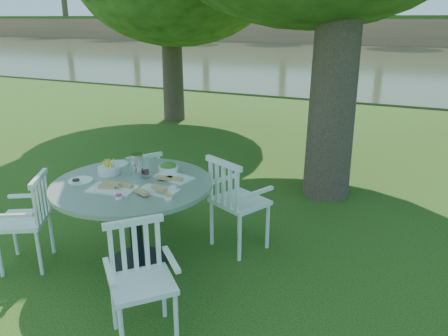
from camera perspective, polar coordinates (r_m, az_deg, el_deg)
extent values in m
plane|color=#1A390B|center=(4.61, -1.06, -10.80)|extent=(140.00, 140.00, 0.00)
cylinder|color=black|center=(4.47, -11.15, -11.91)|extent=(0.56, 0.56, 0.04)
cylinder|color=black|center=(4.28, -11.50, -7.20)|extent=(0.12, 0.12, 0.78)
cylinder|color=slate|center=(4.11, -11.87, -2.09)|extent=(1.48, 1.48, 0.04)
cylinder|color=white|center=(4.58, 5.71, -7.61)|extent=(0.04, 0.04, 0.49)
cylinder|color=white|center=(4.86, 2.00, -5.89)|extent=(0.04, 0.04, 0.49)
cylinder|color=white|center=(4.33, 2.04, -9.15)|extent=(0.04, 0.04, 0.49)
cylinder|color=white|center=(4.63, -1.62, -7.21)|extent=(0.04, 0.04, 0.49)
cube|color=white|center=(4.48, 2.06, -4.37)|extent=(0.65, 0.63, 0.04)
cube|color=white|center=(4.26, -0.07, -2.30)|extent=(0.47, 0.25, 0.50)
cylinder|color=white|center=(5.54, -9.59, -3.34)|extent=(0.03, 0.03, 0.41)
cylinder|color=white|center=(5.42, -13.17, -4.09)|extent=(0.03, 0.03, 0.41)
cylinder|color=white|center=(5.26, -8.17, -4.52)|extent=(0.03, 0.03, 0.41)
cylinder|color=white|center=(5.14, -11.92, -5.34)|extent=(0.03, 0.03, 0.41)
cube|color=white|center=(5.25, -10.86, -2.05)|extent=(0.55, 0.57, 0.04)
cube|color=white|center=(5.02, -10.21, -0.63)|extent=(0.26, 0.38, 0.42)
cylinder|color=white|center=(4.92, -25.67, -7.85)|extent=(0.04, 0.04, 0.45)
cylinder|color=white|center=(4.80, -21.62, -7.91)|extent=(0.04, 0.04, 0.45)
cylinder|color=white|center=(4.46, -22.99, -10.20)|extent=(0.04, 0.04, 0.45)
cube|color=white|center=(4.58, -24.81, -6.25)|extent=(0.59, 0.61, 0.04)
cube|color=white|center=(4.44, -22.75, -3.81)|extent=(0.26, 0.42, 0.46)
cylinder|color=white|center=(3.31, -13.21, -20.30)|extent=(0.04, 0.04, 0.44)
cylinder|color=white|center=(3.36, -6.27, -19.09)|extent=(0.04, 0.04, 0.44)
cylinder|color=white|center=(3.59, -14.19, -16.88)|extent=(0.04, 0.04, 0.44)
cylinder|color=white|center=(3.64, -7.87, -15.85)|extent=(0.04, 0.04, 0.44)
cube|color=white|center=(3.33, -10.63, -14.70)|extent=(0.61, 0.61, 0.04)
cube|color=white|center=(3.39, -11.54, -10.06)|extent=(0.34, 0.35, 0.45)
cube|color=white|center=(3.97, -14.37, -2.67)|extent=(0.44, 0.31, 0.02)
cube|color=white|center=(3.85, -8.66, -2.94)|extent=(0.35, 0.21, 0.01)
cube|color=white|center=(4.15, -6.59, -1.21)|extent=(0.40, 0.27, 0.02)
cylinder|color=white|center=(4.26, -18.23, -1.56)|extent=(0.23, 0.23, 0.01)
cylinder|color=white|center=(4.63, -13.95, 0.49)|extent=(0.26, 0.26, 0.01)
cylinder|color=white|center=(4.35, -14.88, -0.33)|extent=(0.20, 0.20, 0.08)
cylinder|color=white|center=(4.30, -7.27, -0.17)|extent=(0.19, 0.19, 0.06)
cylinder|color=silver|center=(4.17, -11.26, 0.25)|extent=(0.12, 0.12, 0.23)
cylinder|color=white|center=(4.15, -10.15, -0.18)|extent=(0.06, 0.06, 0.18)
cylinder|color=white|center=(4.26, -11.66, -0.30)|extent=(0.06, 0.06, 0.11)
cylinder|color=white|center=(4.30, -13.82, -0.16)|extent=(0.07, 0.07, 0.12)
cylinder|color=white|center=(3.76, -13.58, -3.73)|extent=(0.06, 0.06, 0.03)
cylinder|color=white|center=(3.67, -7.26, -3.89)|extent=(0.07, 0.07, 0.03)
cylinder|color=white|center=(3.86, -6.68, -2.70)|extent=(0.07, 0.07, 0.03)
cylinder|color=white|center=(4.19, -18.75, -1.78)|extent=(0.08, 0.08, 0.03)
cube|color=#373E25|center=(26.75, 21.56, 12.83)|extent=(100.00, 28.00, 0.12)
cube|color=#915F43|center=(42.14, 23.40, 15.92)|extent=(100.00, 3.00, 2.20)
cube|color=#1A390B|center=(49.62, 24.01, 17.55)|extent=(100.00, 18.00, 0.30)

